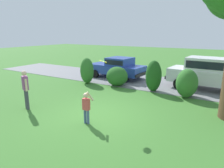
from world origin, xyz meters
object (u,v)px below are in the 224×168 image
object	(u,v)px
parked_sedan	(117,67)
frisbee	(103,61)
adult_onlooker	(26,88)
parked_suv	(208,72)
child_thrower	(86,106)

from	to	relation	value
parked_sedan	frisbee	size ratio (longest dim) A/B	15.49
adult_onlooker	parked_suv	bearing A→B (deg)	49.97
child_thrower	frisbee	xyz separation A→B (m)	(0.29, 0.74, 1.58)
parked_sedan	frisbee	bearing A→B (deg)	-64.30
parked_suv	child_thrower	size ratio (longest dim) A/B	3.74
parked_suv	child_thrower	bearing A→B (deg)	-113.14
child_thrower	adult_onlooker	size ratio (longest dim) A/B	0.74
parked_suv	frisbee	world-z (taller)	frisbee
child_thrower	parked_sedan	bearing A→B (deg)	111.62
parked_suv	frisbee	distance (m)	7.54
parked_sedan	frisbee	xyz separation A→B (m)	(3.28, -6.82, 1.45)
adult_onlooker	parked_sedan	bearing A→B (deg)	88.06
parked_sedan	parked_suv	distance (m)	6.24
parked_sedan	parked_suv	bearing A→B (deg)	0.06
frisbee	child_thrower	bearing A→B (deg)	-111.09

